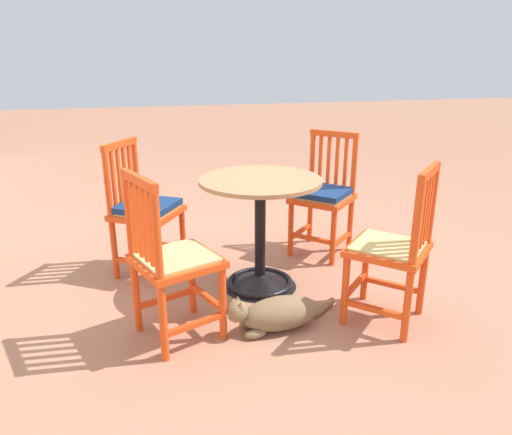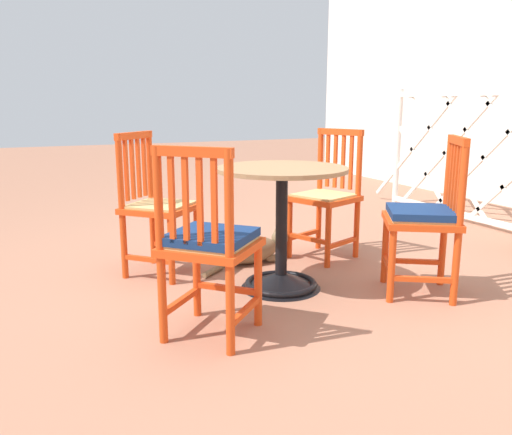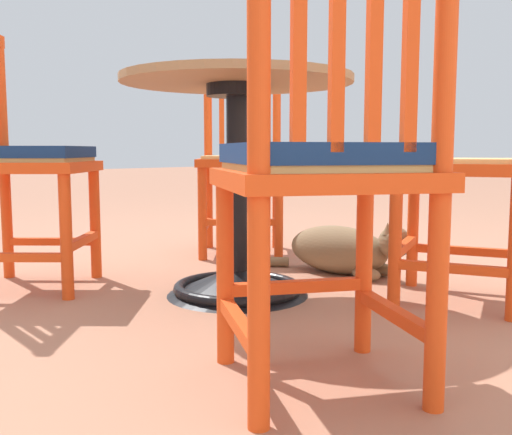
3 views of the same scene
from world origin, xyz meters
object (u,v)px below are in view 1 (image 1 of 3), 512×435
(orange_chair_facing_out, at_px, (323,196))
(orange_chair_at_corner, at_px, (172,262))
(orange_chair_near_fence, at_px, (144,211))
(orange_chair_tucked_in, at_px, (393,250))
(tabby_cat, at_px, (274,314))
(cafe_table, at_px, (260,246))

(orange_chair_facing_out, bearing_deg, orange_chair_at_corner, 127.06)
(orange_chair_facing_out, bearing_deg, orange_chair_near_fence, 91.34)
(orange_chair_at_corner, bearing_deg, orange_chair_facing_out, -52.94)
(orange_chair_tucked_in, distance_m, tabby_cat, 0.74)
(cafe_table, distance_m, orange_chair_near_fence, 0.83)
(orange_chair_tucked_in, bearing_deg, cafe_table, 45.31)
(cafe_table, distance_m, tabby_cat, 0.57)
(orange_chair_at_corner, bearing_deg, cafe_table, -52.37)
(cafe_table, relative_size, orange_chair_near_fence, 0.83)
(orange_chair_tucked_in, height_order, orange_chair_facing_out, same)
(orange_chair_facing_out, distance_m, orange_chair_near_fence, 1.31)
(cafe_table, relative_size, tabby_cat, 1.06)
(orange_chair_facing_out, relative_size, tabby_cat, 1.27)
(cafe_table, distance_m, orange_chair_tucked_in, 0.86)
(orange_chair_tucked_in, xyz_separation_m, orange_chair_facing_out, (1.04, -0.01, 0.01))
(cafe_table, xyz_separation_m, orange_chair_near_fence, (0.42, 0.70, 0.16))
(orange_chair_near_fence, bearing_deg, orange_chair_tucked_in, -127.87)
(orange_chair_near_fence, relative_size, tabby_cat, 1.27)
(orange_chair_facing_out, height_order, orange_chair_near_fence, same)
(cafe_table, bearing_deg, tabby_cat, 173.81)
(orange_chair_near_fence, distance_m, tabby_cat, 1.20)
(cafe_table, bearing_deg, orange_chair_near_fence, 59.16)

